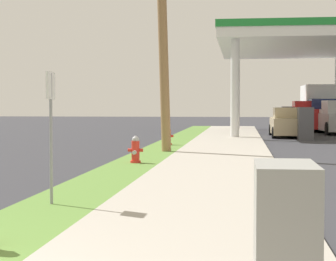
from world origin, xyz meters
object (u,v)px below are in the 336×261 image
Objects in this scene: fire_hydrant_second at (135,151)px; street_sign_post at (51,110)px; truck_red_at_forecourt at (309,117)px; fire_hydrant_third at (168,137)px; utility_pole_midground at (162,5)px; truck_navy_on_apron at (319,108)px; utility_cabinet at (285,259)px; car_tan_by_near_pump at (289,123)px.

street_sign_post is at bearing -91.18° from fire_hydrant_second.
fire_hydrant_third is at bearing -114.41° from truck_red_at_forecourt.
fire_hydrant_third is 14.23m from street_sign_post.
fire_hydrant_third is at bearing 93.37° from utility_pole_midground.
street_sign_post is at bearing -103.80° from truck_red_at_forecourt.
utility_pole_midground is at bearing 87.43° from fire_hydrant_second.
fire_hydrant_second is at bearing 88.82° from street_sign_post.
fire_hydrant_second is at bearing -107.49° from truck_navy_on_apron.
utility_cabinet is 38.56m from truck_navy_on_apron.
street_sign_post is at bearing -91.71° from utility_pole_midground.
utility_cabinet is 35.63m from truck_red_at_forecourt.
truck_red_at_forecourt is at bearing 69.82° from utility_pole_midground.
fire_hydrant_second is at bearing 104.90° from utility_cabinet.
truck_navy_on_apron is at bearing 72.51° from fire_hydrant_second.
truck_red_at_forecourt is at bearing -109.32° from truck_navy_on_apron.
car_tan_by_near_pump is at bearing 66.41° from utility_pole_midground.
street_sign_post is 0.39× the size of truck_red_at_forecourt.
fire_hydrant_second is 0.62× the size of utility_cabinet.
utility_cabinet is 0.19× the size of truck_navy_on_apron.
street_sign_post reaches higher than utility_cabinet.
utility_cabinet is at bearing -96.63° from truck_red_at_forecourt.
truck_navy_on_apron is at bearing 70.68° from truck_red_at_forecourt.
utility_cabinet is at bearing -97.61° from truck_navy_on_apron.
truck_navy_on_apron reaches higher than fire_hydrant_second.
utility_pole_midground is at bearing 100.55° from utility_cabinet.
truck_navy_on_apron is at bearing 75.72° from street_sign_post.
utility_pole_midground is at bearing 88.29° from street_sign_post.
truck_red_at_forecourt is (7.11, 19.33, -4.21)m from utility_pole_midground.
fire_hydrant_third is at bearing 89.46° from street_sign_post.
utility_cabinet is 28.14m from car_tan_by_near_pump.
utility_cabinet is 0.22× the size of truck_red_at_forecourt.
car_tan_by_near_pump is (2.24, 28.05, 0.04)m from utility_cabinet.
street_sign_post is (-0.13, -14.18, 1.19)m from fire_hydrant_third.
truck_navy_on_apron reaches higher than car_tan_by_near_pump.
truck_red_at_forecourt is at bearing 83.37° from utility_cabinet.
utility_pole_midground is at bearing -110.07° from truck_navy_on_apron.
truck_navy_on_apron is (8.10, 22.16, -3.64)m from utility_pole_midground.
fire_hydrant_third is at bearing 90.05° from fire_hydrant_second.
utility_pole_midground is 1.82× the size of truck_red_at_forecourt.
car_tan_by_near_pump is at bearing 71.40° from fire_hydrant_second.
street_sign_post reaches higher than car_tan_by_near_pump.
truck_red_at_forecourt is (7.30, 16.08, 0.47)m from fire_hydrant_third.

